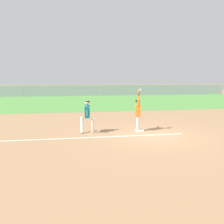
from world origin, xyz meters
The scene contains 11 objects.
ground_plane centered at (0.00, 0.00, 0.00)m, with size 82.31×82.31×0.00m, color #A37A54.
outfield_grass centered at (0.00, 18.19, 0.01)m, with size 47.39×18.99×0.01m, color #549342.
chalk_foul_line centered at (-4.36, 0.09, 0.00)m, with size 12.00×0.10×0.01m, color white.
first_base centered at (-0.36, 0.99, 0.04)m, with size 0.38×0.38×0.08m, color white.
fielder centered at (-0.49, 0.98, 1.12)m, with size 0.35×0.89×2.28m.
runner centered at (-3.22, 1.05, 1.00)m, with size 0.72×0.84×1.72m.
baseball centered at (-0.35, 1.06, 2.27)m, with size 0.07×0.07×0.07m, color white.
outfield_fence centered at (0.00, 27.69, 0.91)m, with size 47.47×0.08×1.82m.
parked_car_black centered at (-4.70, 31.08, 0.67)m, with size 4.52×2.36×1.25m.
parked_car_green centered at (0.22, 30.94, 0.67)m, with size 4.42×2.16×1.25m.
parked_car_white centered at (5.36, 30.78, 0.67)m, with size 4.58×2.48×1.25m.
Camera 1 is at (-3.92, -10.65, 2.83)m, focal length 36.13 mm.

